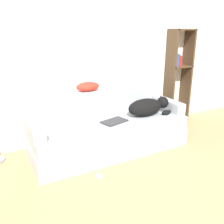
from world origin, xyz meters
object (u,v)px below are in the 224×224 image
at_px(power_adapter, 99,176).
at_px(throw_pillow, 88,87).
at_px(couch, 109,135).
at_px(dog, 148,107).
at_px(laptop, 114,121).
at_px(bookshelf, 178,72).

bearing_deg(power_adapter, throw_pillow, 73.27).
distance_m(couch, dog, 0.71).
relative_size(laptop, bookshelf, 0.24).
xyz_separation_m(dog, laptop, (-0.58, -0.02, -0.12)).
xyz_separation_m(laptop, power_adapter, (-0.47, -0.50, -0.44)).
height_order(throw_pillow, bookshelf, bookshelf).
height_order(bookshelf, power_adapter, bookshelf).
relative_size(throw_pillow, bookshelf, 0.21).
relative_size(couch, bookshelf, 1.33).
distance_m(bookshelf, power_adapter, 2.50).
bearing_deg(dog, bookshelf, 26.59).
xyz_separation_m(couch, throw_pillow, (-0.15, 0.37, 0.66)).
distance_m(couch, laptop, 0.26).
bearing_deg(power_adapter, laptop, 46.36).
height_order(dog, laptop, dog).
bearing_deg(dog, power_adapter, -153.83).
distance_m(dog, laptop, 0.59).
bearing_deg(bookshelf, couch, -165.15).
bearing_deg(laptop, throw_pillow, 97.17).
bearing_deg(laptop, couch, 93.11).
bearing_deg(dog, throw_pillow, 149.68).
distance_m(dog, bookshelf, 1.21).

